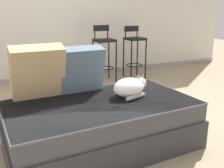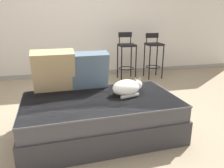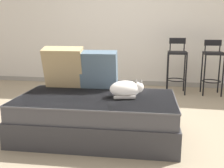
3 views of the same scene
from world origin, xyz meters
name	(u,v)px [view 2 (image 2 of 3)]	position (x,y,z in m)	size (l,w,h in m)	color
ground_plane	(95,119)	(0.00, 0.00, 0.00)	(16.00, 16.00, 0.00)	gray
wall_back_panel	(76,14)	(0.00, 2.25, 1.30)	(8.00, 0.10, 2.60)	silver
wall_baseboard_trim	(79,74)	(0.00, 2.20, 0.04)	(8.00, 0.02, 0.09)	gray
couch	(101,116)	(0.00, -0.40, 0.22)	(1.70, 1.00, 0.43)	#353539
throw_pillow_corner	(54,71)	(-0.47, -0.05, 0.68)	(0.48, 0.30, 0.49)	tan
throw_pillow_middle	(90,70)	(-0.06, -0.03, 0.66)	(0.44, 0.26, 0.45)	#4C6070
cat	(127,87)	(0.31, -0.36, 0.52)	(0.38, 0.32, 0.20)	white
bar_stool_near_window	(126,52)	(0.94, 1.69, 0.56)	(0.32, 0.32, 0.96)	black
bar_stool_by_doorway	(154,51)	(1.53, 1.69, 0.56)	(0.32, 0.32, 0.93)	black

